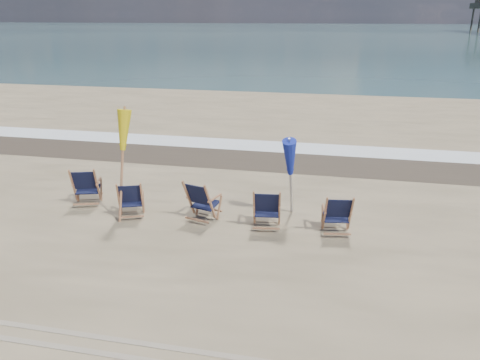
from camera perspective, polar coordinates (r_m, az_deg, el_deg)
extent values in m
plane|color=#37595C|center=(135.18, 11.76, 17.31)|extent=(400.00, 400.00, 0.00)
cube|color=silver|center=(16.10, 4.56, 4.08)|extent=(200.00, 1.40, 0.01)
cube|color=#42362A|center=(14.68, 3.76, 2.56)|extent=(200.00, 2.60, 0.00)
cylinder|color=#9E6846|center=(10.27, -14.25, 1.54)|extent=(0.06, 0.06, 2.42)
cone|color=gold|center=(10.07, -14.59, 5.51)|extent=(0.30, 0.30, 0.85)
cylinder|color=#A5A5AD|center=(10.18, 6.22, 0.52)|extent=(0.06, 0.06, 1.95)
cone|color=navy|center=(10.03, 6.33, 3.23)|extent=(0.30, 0.30, 0.85)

